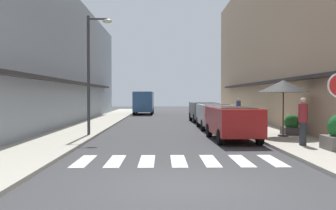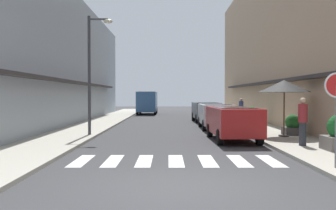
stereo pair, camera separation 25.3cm
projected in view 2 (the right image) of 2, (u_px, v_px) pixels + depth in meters
The scene contains 17 objects.
ground_plane at pixel (170, 126), 24.56m from camera, with size 89.09×89.09×0.00m, color #38383A.
sidewalk_left at pixel (92, 125), 24.54m from camera, with size 2.73×56.69×0.12m, color #ADA899.
sidewalk_right at pixel (248, 125), 24.58m from camera, with size 2.73×56.69×0.12m, color #ADA899.
building_row_left at pixel (37, 59), 25.44m from camera, with size 5.50×38.44×8.82m.
building_row_right at pixel (304, 38), 25.47m from camera, with size 5.50×38.44×11.55m.
crosswalk at pixel (175, 161), 11.59m from camera, with size 6.15×2.20×0.01m.
parked_car_near at pixel (231, 120), 16.73m from camera, with size 1.91×4.54×1.47m.
parked_car_mid at pixel (214, 113), 22.65m from camera, with size 1.83×4.37×1.47m.
parked_car_far at pixel (204, 110), 28.58m from camera, with size 1.91×4.14×1.47m.
delivery_van at pixel (146, 101), 40.45m from camera, with size 2.04×5.42×2.37m.
round_street_sign at pixel (335, 95), 9.88m from camera, with size 0.65×0.07×2.45m.
street_lamp at pixel (92, 63), 18.19m from camera, with size 1.19×0.28×5.62m.
cafe_umbrella at pixel (283, 86), 17.45m from camera, with size 2.35×2.35×2.56m.
planter_midblock at pixel (291, 126), 18.09m from camera, with size 0.86×0.86×0.96m.
planter_far at pixel (250, 115), 24.72m from camera, with size 0.76×0.76×1.14m.
pedestrian_walking_near at pixel (301, 120), 14.24m from camera, with size 0.34×0.34×1.78m.
pedestrian_walking_far at pixel (240, 109), 28.73m from camera, with size 0.34×0.34×1.65m.
Camera 2 is at (-0.24, -8.32, 1.98)m, focal length 41.15 mm.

